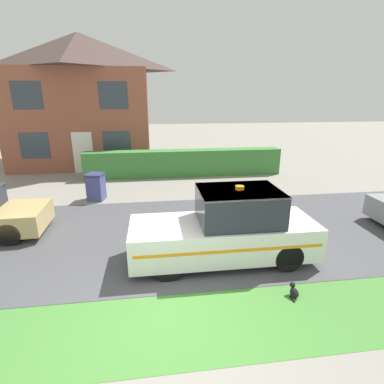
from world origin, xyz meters
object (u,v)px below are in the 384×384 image
(house_left, at_px, (83,99))
(wheelie_bin, at_px, (96,187))
(cat, at_px, (294,291))
(police_car, at_px, (227,229))

(house_left, bearing_deg, wheelie_bin, -77.72)
(house_left, height_order, wheelie_bin, house_left)
(cat, bearing_deg, house_left, 20.89)
(police_car, relative_size, house_left, 0.57)
(house_left, distance_m, wheelie_bin, 8.21)
(police_car, bearing_deg, house_left, -66.03)
(cat, relative_size, house_left, 0.04)
(police_car, distance_m, wheelie_bin, 6.35)
(house_left, relative_size, wheelie_bin, 7.40)
(police_car, relative_size, wheelie_bin, 4.22)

